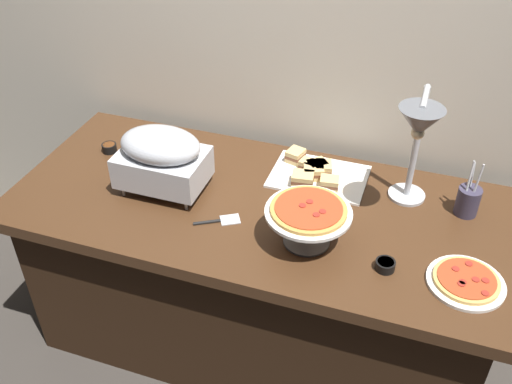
# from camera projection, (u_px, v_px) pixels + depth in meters

# --- Properties ---
(ground_plane) EXTENTS (8.00, 8.00, 0.00)m
(ground_plane) POSITION_uv_depth(u_px,v_px,m) (258.00, 334.00, 2.64)
(ground_plane) COLOR #38332D
(back_wall) EXTENTS (4.40, 0.04, 2.40)m
(back_wall) POSITION_uv_depth(u_px,v_px,m) (299.00, 43.00, 2.30)
(back_wall) COLOR beige
(back_wall) RESTS_ON ground_plane
(buffet_table) EXTENTS (1.90, 0.84, 0.76)m
(buffet_table) POSITION_uv_depth(u_px,v_px,m) (259.00, 274.00, 2.41)
(buffet_table) COLOR #422816
(buffet_table) RESTS_ON ground_plane
(chafing_dish) EXTENTS (0.33, 0.23, 0.26)m
(chafing_dish) POSITION_uv_depth(u_px,v_px,m) (162.00, 157.00, 2.17)
(chafing_dish) COLOR #B7BABF
(chafing_dish) RESTS_ON buffet_table
(heat_lamp) EXTENTS (0.15, 0.31, 0.47)m
(heat_lamp) POSITION_uv_depth(u_px,v_px,m) (418.00, 131.00, 1.90)
(heat_lamp) COLOR #B7BABF
(heat_lamp) RESTS_ON buffet_table
(pizza_plate_front) EXTENTS (0.25, 0.25, 0.03)m
(pizza_plate_front) POSITION_uv_depth(u_px,v_px,m) (466.00, 281.00, 1.84)
(pizza_plate_front) COLOR white
(pizza_plate_front) RESTS_ON buffet_table
(pizza_plate_center) EXTENTS (0.30, 0.30, 0.15)m
(pizza_plate_center) POSITION_uv_depth(u_px,v_px,m) (308.00, 214.00, 1.94)
(pizza_plate_center) COLOR #595B60
(pizza_plate_center) RESTS_ON buffet_table
(sandwich_platter) EXTENTS (0.38, 0.27, 0.06)m
(sandwich_platter) POSITION_uv_depth(u_px,v_px,m) (315.00, 173.00, 2.30)
(sandwich_platter) COLOR white
(sandwich_platter) RESTS_ON buffet_table
(sauce_cup_near) EXTENTS (0.07, 0.07, 0.03)m
(sauce_cup_near) POSITION_uv_depth(u_px,v_px,m) (385.00, 265.00, 1.89)
(sauce_cup_near) COLOR black
(sauce_cup_near) RESTS_ON buffet_table
(sauce_cup_far) EXTENTS (0.06, 0.06, 0.04)m
(sauce_cup_far) POSITION_uv_depth(u_px,v_px,m) (109.00, 148.00, 2.46)
(sauce_cup_far) COLOR black
(sauce_cup_far) RESTS_ON buffet_table
(utensil_holder) EXTENTS (0.08, 0.08, 0.22)m
(utensil_holder) POSITION_uv_depth(u_px,v_px,m) (468.00, 201.00, 2.10)
(utensil_holder) COLOR #383347
(utensil_holder) RESTS_ON buffet_table
(serving_spatula) EXTENTS (0.16, 0.12, 0.01)m
(serving_spatula) POSITION_uv_depth(u_px,v_px,m) (219.00, 221.00, 2.10)
(serving_spatula) COLOR #B7BABF
(serving_spatula) RESTS_ON buffet_table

